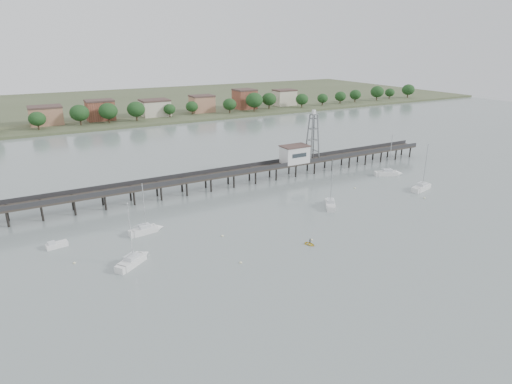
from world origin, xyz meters
TOP-DOWN VIEW (x-y plane):
  - ground_plane at (0.00, 0.00)m, footprint 500.00×500.00m
  - pier at (0.00, 60.00)m, footprint 150.00×5.00m
  - pier_building at (25.00, 60.00)m, footprint 8.40×5.40m
  - lattice_tower at (31.50, 60.00)m, footprint 3.20×3.20m
  - sailboat_c at (18.49, 34.13)m, footprint 6.13×7.50m
  - sailboat_a at (-31.43, 28.34)m, footprint 7.47×6.44m
  - sailboat_d at (49.51, 31.62)m, footprint 8.56×4.28m
  - sailboat_b at (-25.62, 40.32)m, footprint 7.27×3.04m
  - sailboat_e at (50.98, 45.39)m, footprint 8.34×5.26m
  - white_tender at (-43.88, 42.16)m, footprint 4.24×2.24m
  - yellow_dinghy at (1.10, 18.54)m, footprint 1.70×0.97m
  - dinghy_occupant at (1.10, 18.54)m, footprint 0.62×1.21m
  - mooring_buoys at (1.70, 28.40)m, footprint 85.64×23.25m
  - far_shore at (0.36, 239.58)m, footprint 500.00×170.00m

SIDE VIEW (x-z plane):
  - ground_plane at x=0.00m, z-range 0.00..0.00m
  - yellow_dinghy at x=1.10m, z-range -1.14..1.14m
  - dinghy_occupant at x=1.10m, z-range -0.14..0.14m
  - mooring_buoys at x=1.70m, z-range -0.12..0.28m
  - white_tender at x=-43.88m, z-range -0.30..1.27m
  - sailboat_d at x=49.51m, z-range -6.16..7.44m
  - sailboat_e at x=50.98m, z-range -6.02..7.31m
  - sailboat_a at x=-31.43m, z-range -5.73..7.02m
  - sailboat_c at x=18.49m, z-range -5.65..6.94m
  - sailboat_b at x=-25.62m, z-range -5.23..6.53m
  - far_shore at x=0.36m, z-range -4.25..6.15m
  - pier at x=0.00m, z-range 1.04..6.54m
  - pier_building at x=25.00m, z-range 4.02..9.32m
  - lattice_tower at x=31.50m, z-range 3.35..18.85m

